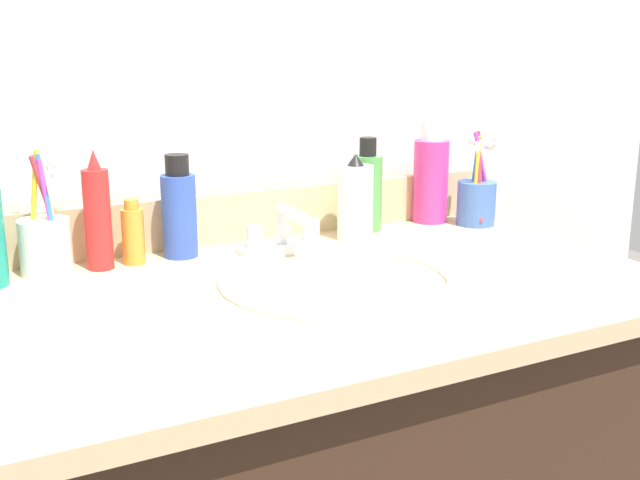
# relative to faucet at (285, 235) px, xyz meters

# --- Properties ---
(countertop) EXTENTS (1.08, 0.63, 0.03)m
(countertop) POSITION_rel_faucet_xyz_m (-0.05, -0.20, -0.04)
(countertop) COLOR #D1B284
(countertop) RESTS_ON vanity_cabinet
(backsplash) EXTENTS (1.08, 0.02, 0.09)m
(backsplash) POSITION_rel_faucet_xyz_m (-0.05, 0.10, 0.02)
(backsplash) COLOR #D1B284
(backsplash) RESTS_ON countertop
(back_wall) EXTENTS (2.18, 0.04, 1.30)m
(back_wall) POSITION_rel_faucet_xyz_m (-0.05, 0.17, -0.17)
(back_wall) COLOR silver
(back_wall) RESTS_ON ground_plane
(sink_basin) EXTENTS (0.37, 0.37, 0.11)m
(sink_basin) POSITION_rel_faucet_xyz_m (0.00, -0.19, -0.06)
(sink_basin) COLOR white
(sink_basin) RESTS_ON countertop
(faucet) EXTENTS (0.16, 0.10, 0.08)m
(faucet) POSITION_rel_faucet_xyz_m (0.00, 0.00, 0.00)
(faucet) COLOR silver
(faucet) RESTS_ON countertop
(bottle_lotion_white) EXTENTS (0.06, 0.06, 0.16)m
(bottle_lotion_white) POSITION_rel_faucet_xyz_m (0.15, 0.01, 0.04)
(bottle_lotion_white) COLOR white
(bottle_lotion_white) RESTS_ON countertop
(bottle_toner_green) EXTENTS (0.06, 0.06, 0.18)m
(bottle_toner_green) POSITION_rel_faucet_xyz_m (0.20, 0.07, 0.05)
(bottle_toner_green) COLOR #4C9E4C
(bottle_toner_green) RESTS_ON countertop
(bottle_spray_red) EXTENTS (0.04, 0.04, 0.19)m
(bottle_spray_red) POSITION_rel_faucet_xyz_m (-0.31, 0.04, 0.06)
(bottle_spray_red) COLOR red
(bottle_spray_red) RESTS_ON countertop
(bottle_soap_pink) EXTENTS (0.07, 0.07, 0.20)m
(bottle_soap_pink) POSITION_rel_faucet_xyz_m (0.35, 0.07, 0.06)
(bottle_soap_pink) COLOR #D8338C
(bottle_soap_pink) RESTS_ON countertop
(bottle_oil_amber) EXTENTS (0.04, 0.04, 0.11)m
(bottle_oil_amber) POSITION_rel_faucet_xyz_m (-0.25, 0.04, 0.02)
(bottle_oil_amber) COLOR gold
(bottle_oil_amber) RESTS_ON countertop
(bottle_shampoo_blue) EXTENTS (0.06, 0.06, 0.17)m
(bottle_shampoo_blue) POSITION_rel_faucet_xyz_m (-0.17, 0.05, 0.05)
(bottle_shampoo_blue) COLOR #2D4CB2
(bottle_shampoo_blue) RESTS_ON countertop
(cup_blue_plastic) EXTENTS (0.08, 0.08, 0.18)m
(cup_blue_plastic) POSITION_rel_faucet_xyz_m (0.42, 0.00, 0.02)
(cup_blue_plastic) COLOR #3F66B7
(cup_blue_plastic) RESTS_ON countertop
(cup_white_ceramic) EXTENTS (0.08, 0.08, 0.19)m
(cup_white_ceramic) POSITION_rel_faucet_xyz_m (-0.39, 0.05, 0.02)
(cup_white_ceramic) COLOR white
(cup_white_ceramic) RESTS_ON countertop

